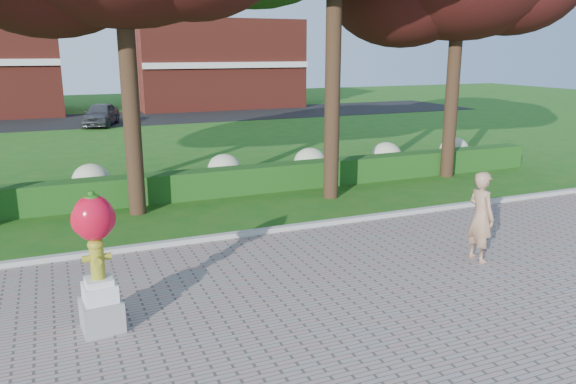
% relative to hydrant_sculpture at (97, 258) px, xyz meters
% --- Properties ---
extents(ground, '(100.00, 100.00, 0.00)m').
position_rel_hydrant_sculpture_xyz_m(ground, '(3.47, 0.41, -1.20)').
color(ground, '#195816').
rests_on(ground, ground).
extents(curb, '(40.00, 0.18, 0.15)m').
position_rel_hydrant_sculpture_xyz_m(curb, '(3.47, 3.41, -1.13)').
color(curb, '#ADADA5').
rests_on(curb, ground).
extents(lawn_hedge, '(24.00, 0.70, 0.80)m').
position_rel_hydrant_sculpture_xyz_m(lawn_hedge, '(3.47, 7.41, -0.80)').
color(lawn_hedge, '#184C15').
rests_on(lawn_hedge, ground).
extents(hydrangea_row, '(20.10, 1.10, 0.99)m').
position_rel_hydrant_sculpture_xyz_m(hydrangea_row, '(4.04, 8.41, -0.65)').
color(hydrangea_row, '#B6BE91').
rests_on(hydrangea_row, ground).
extents(street, '(50.00, 8.00, 0.02)m').
position_rel_hydrant_sculpture_xyz_m(street, '(3.47, 28.41, -1.19)').
color(street, black).
rests_on(street, ground).
extents(building_right, '(12.00, 8.00, 6.40)m').
position_rel_hydrant_sculpture_xyz_m(building_right, '(11.47, 34.41, 2.00)').
color(building_right, maroon).
rests_on(building_right, ground).
extents(hydrant_sculpture, '(0.65, 0.65, 2.20)m').
position_rel_hydrant_sculpture_xyz_m(hydrant_sculpture, '(0.00, 0.00, 0.00)').
color(hydrant_sculpture, gray).
rests_on(hydrant_sculpture, walkway).
extents(woman, '(0.47, 0.69, 1.85)m').
position_rel_hydrant_sculpture_xyz_m(woman, '(7.36, 0.08, -0.24)').
color(woman, '#A67D5E').
rests_on(woman, walkway).
extents(parked_car, '(2.67, 4.06, 1.29)m').
position_rel_hydrant_sculpture_xyz_m(parked_car, '(2.22, 25.41, -0.54)').
color(parked_car, '#3C3D43').
rests_on(parked_car, street).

